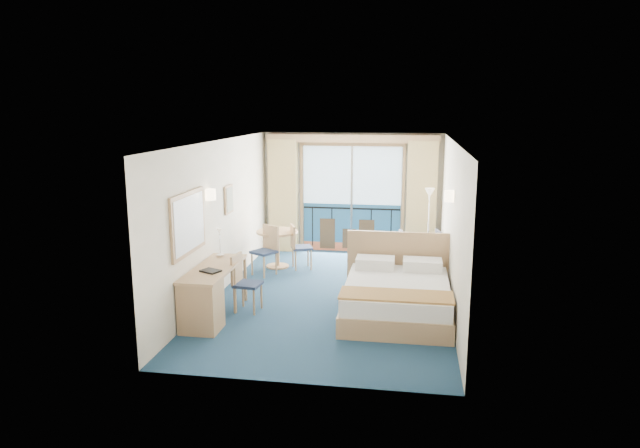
{
  "coord_description": "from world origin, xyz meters",
  "views": [
    {
      "loc": [
        1.31,
        -9.45,
        3.27
      ],
      "look_at": [
        -0.24,
        0.2,
        1.25
      ],
      "focal_mm": 32.0,
      "sensor_mm": 36.0,
      "label": 1
    }
  ],
  "objects_px": {
    "floor_lamp": "(429,207)",
    "table_chair_a": "(298,244)",
    "desk": "(204,299)",
    "desk_chair": "(243,279)",
    "nightstand": "(435,276)",
    "armchair": "(422,250)",
    "bed": "(397,296)",
    "round_table": "(277,240)",
    "table_chair_b": "(267,247)"
  },
  "relations": [
    {
      "from": "bed",
      "to": "desk",
      "type": "height_order",
      "value": "bed"
    },
    {
      "from": "armchair",
      "to": "round_table",
      "type": "relative_size",
      "value": 1.0
    },
    {
      "from": "armchair",
      "to": "bed",
      "type": "bearing_deg",
      "value": 69.05
    },
    {
      "from": "table_chair_b",
      "to": "round_table",
      "type": "bearing_deg",
      "value": 111.53
    },
    {
      "from": "nightstand",
      "to": "desk",
      "type": "distance_m",
      "value": 4.26
    },
    {
      "from": "bed",
      "to": "table_chair_a",
      "type": "height_order",
      "value": "bed"
    },
    {
      "from": "nightstand",
      "to": "desk",
      "type": "xyz_separation_m",
      "value": [
        -3.49,
        -2.45,
        0.2
      ]
    },
    {
      "from": "desk",
      "to": "round_table",
      "type": "relative_size",
      "value": 2.02
    },
    {
      "from": "floor_lamp",
      "to": "desk_chair",
      "type": "distance_m",
      "value": 4.59
    },
    {
      "from": "floor_lamp",
      "to": "table_chair_b",
      "type": "relative_size",
      "value": 1.66
    },
    {
      "from": "desk_chair",
      "to": "table_chair_b",
      "type": "xyz_separation_m",
      "value": [
        -0.14,
        2.08,
        0.02
      ]
    },
    {
      "from": "armchair",
      "to": "desk",
      "type": "distance_m",
      "value": 4.97
    },
    {
      "from": "bed",
      "to": "nightstand",
      "type": "xyz_separation_m",
      "value": [
        0.64,
        1.47,
        -0.07
      ]
    },
    {
      "from": "floor_lamp",
      "to": "round_table",
      "type": "relative_size",
      "value": 1.89
    },
    {
      "from": "round_table",
      "to": "table_chair_b",
      "type": "distance_m",
      "value": 0.53
    },
    {
      "from": "floor_lamp",
      "to": "desk_chair",
      "type": "relative_size",
      "value": 1.71
    },
    {
      "from": "nightstand",
      "to": "table_chair_a",
      "type": "relative_size",
      "value": 0.54
    },
    {
      "from": "table_chair_b",
      "to": "table_chair_a",
      "type": "bearing_deg",
      "value": 71.82
    },
    {
      "from": "bed",
      "to": "desk_chair",
      "type": "xyz_separation_m",
      "value": [
        -2.47,
        -0.18,
        0.21
      ]
    },
    {
      "from": "bed",
      "to": "armchair",
      "type": "height_order",
      "value": "bed"
    },
    {
      "from": "floor_lamp",
      "to": "desk",
      "type": "relative_size",
      "value": 0.93
    },
    {
      "from": "nightstand",
      "to": "floor_lamp",
      "type": "height_order",
      "value": "floor_lamp"
    },
    {
      "from": "table_chair_a",
      "to": "nightstand",
      "type": "bearing_deg",
      "value": -129.5
    },
    {
      "from": "desk_chair",
      "to": "bed",
      "type": "bearing_deg",
      "value": -79.45
    },
    {
      "from": "bed",
      "to": "desk",
      "type": "bearing_deg",
      "value": -161.1
    },
    {
      "from": "bed",
      "to": "floor_lamp",
      "type": "xyz_separation_m",
      "value": [
        0.55,
        3.19,
        0.9
      ]
    },
    {
      "from": "armchair",
      "to": "floor_lamp",
      "type": "height_order",
      "value": "floor_lamp"
    },
    {
      "from": "armchair",
      "to": "floor_lamp",
      "type": "xyz_separation_m",
      "value": [
        0.12,
        0.43,
        0.83
      ]
    },
    {
      "from": "round_table",
      "to": "desk",
      "type": "bearing_deg",
      "value": -95.46
    },
    {
      "from": "bed",
      "to": "table_chair_a",
      "type": "xyz_separation_m",
      "value": [
        -2.07,
        2.36,
        0.2
      ]
    },
    {
      "from": "bed",
      "to": "nightstand",
      "type": "distance_m",
      "value": 1.61
    },
    {
      "from": "floor_lamp",
      "to": "table_chair_a",
      "type": "distance_m",
      "value": 2.84
    },
    {
      "from": "nightstand",
      "to": "table_chair_b",
      "type": "relative_size",
      "value": 0.51
    },
    {
      "from": "desk_chair",
      "to": "armchair",
      "type": "bearing_deg",
      "value": -38.21
    },
    {
      "from": "bed",
      "to": "nightstand",
      "type": "bearing_deg",
      "value": 66.42
    },
    {
      "from": "desk",
      "to": "table_chair_a",
      "type": "relative_size",
      "value": 1.88
    },
    {
      "from": "floor_lamp",
      "to": "table_chair_a",
      "type": "bearing_deg",
      "value": -162.33
    },
    {
      "from": "armchair",
      "to": "desk_chair",
      "type": "xyz_separation_m",
      "value": [
        -2.9,
        -2.95,
        0.14
      ]
    },
    {
      "from": "nightstand",
      "to": "table_chair_a",
      "type": "height_order",
      "value": "table_chair_a"
    },
    {
      "from": "table_chair_b",
      "to": "desk_chair",
      "type": "bearing_deg",
      "value": -55.2
    },
    {
      "from": "floor_lamp",
      "to": "armchair",
      "type": "bearing_deg",
      "value": -106.1
    },
    {
      "from": "nightstand",
      "to": "round_table",
      "type": "distance_m",
      "value": 3.32
    },
    {
      "from": "bed",
      "to": "desk",
      "type": "xyz_separation_m",
      "value": [
        -2.84,
        -0.97,
        0.13
      ]
    },
    {
      "from": "nightstand",
      "to": "desk",
      "type": "relative_size",
      "value": 0.29
    },
    {
      "from": "desk",
      "to": "desk_chair",
      "type": "xyz_separation_m",
      "value": [
        0.37,
        0.79,
        0.08
      ]
    },
    {
      "from": "nightstand",
      "to": "table_chair_b",
      "type": "distance_m",
      "value": 3.29
    },
    {
      "from": "armchair",
      "to": "table_chair_b",
      "type": "relative_size",
      "value": 0.88
    },
    {
      "from": "bed",
      "to": "floor_lamp",
      "type": "relative_size",
      "value": 1.34
    },
    {
      "from": "bed",
      "to": "desk_chair",
      "type": "bearing_deg",
      "value": -175.77
    },
    {
      "from": "table_chair_a",
      "to": "desk_chair",
      "type": "bearing_deg",
      "value": 149.64
    }
  ]
}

